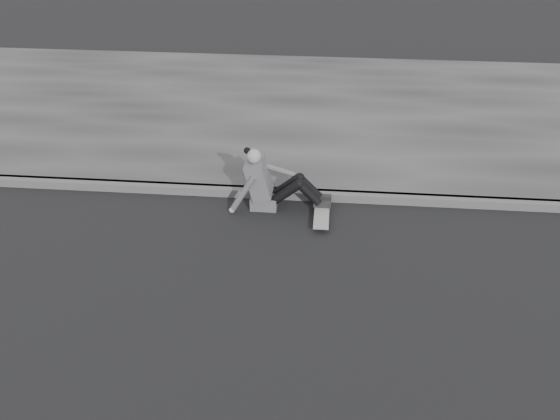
% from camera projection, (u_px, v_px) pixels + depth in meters
% --- Properties ---
extents(ground, '(80.00, 80.00, 0.00)m').
position_uv_depth(ground, '(196.00, 315.00, 6.70)').
color(ground, black).
rests_on(ground, ground).
extents(curb, '(24.00, 0.16, 0.12)m').
position_uv_depth(curb, '(233.00, 191.00, 8.85)').
color(curb, '#535353').
rests_on(curb, ground).
extents(sidewalk, '(24.00, 6.00, 0.12)m').
position_uv_depth(sidewalk, '(259.00, 110.00, 11.41)').
color(sidewalk, '#383838').
rests_on(sidewalk, ground).
extents(skateboard, '(0.20, 0.78, 0.09)m').
position_uv_depth(skateboard, '(322.00, 214.00, 8.32)').
color(skateboard, '#989792').
rests_on(skateboard, ground).
extents(seated_woman, '(1.38, 0.46, 0.88)m').
position_uv_depth(seated_woman, '(269.00, 183.00, 8.43)').
color(seated_woman, '#525255').
rests_on(seated_woman, ground).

